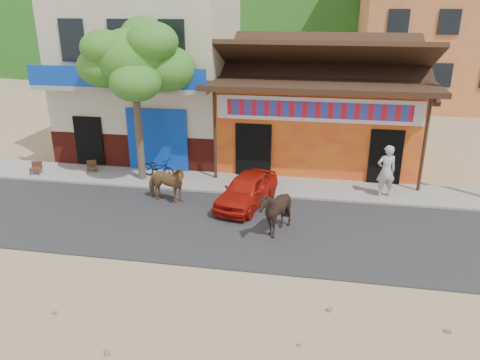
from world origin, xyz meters
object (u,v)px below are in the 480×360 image
Objects in this scene: cow_dark at (275,211)px; cafe_chair_right at (91,162)px; cow_tan at (166,184)px; red_car at (247,190)px; scooter at (158,168)px; pedestrian at (386,171)px; cafe_chair_left at (35,163)px; tree at (137,102)px.

cow_dark is 8.89m from cafe_chair_right.
cow_tan is 0.49× the size of red_car.
cow_dark reaches higher than scooter.
scooter is at bearing -18.20° from pedestrian.
cow_tan reaches higher than cafe_chair_left.
tree is at bearing -32.73° from cafe_chair_right.
pedestrian is at bearing -74.34° from scooter.
cow_tan is 1.99× the size of cafe_chair_right.
tree reaches higher than scooter.
cafe_chair_left is (-13.50, -0.11, -0.50)m from pedestrian.
cow_tan is 7.69m from pedestrian.
red_car is at bearing -39.14° from cafe_chair_right.
pedestrian is (8.50, -0.34, 0.53)m from scooter.
tree reaches higher than cafe_chair_left.
red_car is at bearing -19.90° from tree.
cafe_chair_right is at bearing -141.00° from cow_dark.
cafe_chair_right is (-2.34, 0.42, -2.60)m from tree.
tree is 3.52m from cafe_chair_right.
scooter is at bearing 169.50° from red_car.
tree is at bearing 52.19° from cow_tan.
cow_dark is 10.53m from cafe_chair_left.
cafe_chair_left is 2.17m from cafe_chair_right.
cafe_chair_left is at bearing 113.09° from scooter.
scooter is at bearing -151.47° from cow_dark.
tree is at bearing -9.62° from cafe_chair_left.
cafe_chair_left is (-4.40, -0.24, -2.56)m from tree.
cow_tan is 1.04× the size of scooter.
tree is 9.33m from pedestrian.
pedestrian reaches higher than cow_tan.
cafe_chair_right is at bearing -18.69° from pedestrian.
cafe_chair_left is at bearing -176.83° from tree.
cow_tan is 6.21m from cafe_chair_left.
pedestrian is at bearing -25.25° from cafe_chair_right.
cow_tan is 2.80m from red_car.
red_car is at bearing 1.35° from pedestrian.
tree reaches higher than red_car.
red_car is 4.95m from pedestrian.
pedestrian is (4.70, 1.46, 0.47)m from red_car.
tree is at bearing 174.96° from red_car.
cow_dark is 1.70× the size of cafe_chair_left.
cow_dark is at bearing -44.66° from red_car.
cafe_chair_left is at bearing -173.86° from red_car.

